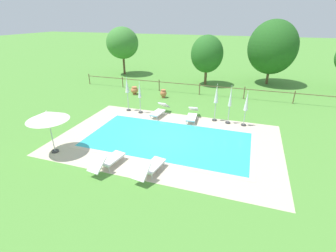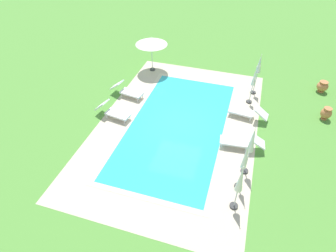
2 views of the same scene
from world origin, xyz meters
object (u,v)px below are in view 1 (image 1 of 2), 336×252
at_px(sun_lounger_north_end, 108,160).
at_px(tree_far_west, 122,43).
at_px(patio_umbrella_closed_row_mid_west, 127,88).
at_px(patio_umbrella_closed_row_mid_east, 230,100).
at_px(tree_west_mid, 207,54).
at_px(patio_umbrella_closed_row_centre, 216,97).
at_px(sun_lounger_north_mid, 150,167).
at_px(terracotta_urn_near_fence, 134,90).
at_px(sun_lounger_north_near_steps, 159,110).
at_px(patio_umbrella_open_foreground, 47,116).
at_px(patio_umbrella_closed_row_west, 246,104).
at_px(patio_umbrella_closed_row_east, 140,94).
at_px(terracotta_urn_by_tree, 163,93).
at_px(sun_lounger_north_far, 192,115).
at_px(tree_east_mid, 272,47).

bearing_deg(sun_lounger_north_end, tree_far_west, 115.64).
height_order(patio_umbrella_closed_row_mid_west, patio_umbrella_closed_row_mid_east, patio_umbrella_closed_row_mid_east).
bearing_deg(tree_west_mid, patio_umbrella_closed_row_centre, -75.59).
relative_size(sun_lounger_north_end, tree_far_west, 0.39).
bearing_deg(sun_lounger_north_mid, patio_umbrella_closed_row_mid_east, 68.60).
xyz_separation_m(patio_umbrella_closed_row_mid_west, terracotta_urn_near_fence, (-1.35, 3.84, -1.36)).
relative_size(sun_lounger_north_near_steps, sun_lounger_north_end, 1.01).
distance_m(sun_lounger_north_end, patio_umbrella_closed_row_mid_east, 8.45).
relative_size(patio_umbrella_closed_row_centre, terracotta_urn_near_fence, 3.70).
height_order(patio_umbrella_open_foreground, patio_umbrella_closed_row_west, patio_umbrella_closed_row_west).
distance_m(patio_umbrella_closed_row_mid_west, patio_umbrella_closed_row_centre, 6.31).
height_order(patio_umbrella_closed_row_east, terracotta_urn_by_tree, patio_umbrella_closed_row_east).
relative_size(sun_lounger_north_mid, tree_west_mid, 0.42).
xyz_separation_m(terracotta_urn_near_fence, tree_west_mid, (5.33, 5.38, 2.63)).
distance_m(patio_umbrella_open_foreground, terracotta_urn_by_tree, 10.74).
xyz_separation_m(patio_umbrella_closed_row_centre, patio_umbrella_closed_row_east, (-5.28, -0.26, -0.23)).
bearing_deg(tree_far_west, patio_umbrella_closed_row_mid_east, -39.39).
relative_size(sun_lounger_north_far, patio_umbrella_open_foreground, 0.91).
relative_size(sun_lounger_north_mid, sun_lounger_north_far, 0.97).
bearing_deg(sun_lounger_north_mid, patio_umbrella_closed_row_west, 61.57).
distance_m(sun_lounger_north_far, tree_west_mid, 9.86).
relative_size(patio_umbrella_open_foreground, terracotta_urn_by_tree, 3.27).
height_order(sun_lounger_north_mid, patio_umbrella_closed_row_mid_east, patio_umbrella_closed_row_mid_east).
relative_size(patio_umbrella_open_foreground, tree_far_west, 0.43).
xyz_separation_m(patio_umbrella_closed_row_mid_west, patio_umbrella_closed_row_mid_east, (7.21, -0.04, -0.15)).
relative_size(patio_umbrella_closed_row_west, patio_umbrella_closed_row_mid_west, 0.91).
distance_m(patio_umbrella_closed_row_mid_west, patio_umbrella_closed_row_east, 1.08).
xyz_separation_m(patio_umbrella_open_foreground, terracotta_urn_by_tree, (2.25, 10.37, -1.63)).
distance_m(sun_lounger_north_near_steps, sun_lounger_north_mid, 6.98).
distance_m(sun_lounger_north_end, tree_west_mid, 16.45).
bearing_deg(terracotta_urn_near_fence, tree_east_mid, 34.17).
bearing_deg(patio_umbrella_closed_row_mid_west, terracotta_urn_near_fence, 109.41).
bearing_deg(patio_umbrella_closed_row_mid_west, patio_umbrella_open_foreground, -97.31).
distance_m(sun_lounger_north_near_steps, patio_umbrella_closed_row_west, 5.80).
relative_size(sun_lounger_north_end, patio_umbrella_closed_row_centre, 0.82).
relative_size(sun_lounger_north_far, tree_far_west, 0.39).
bearing_deg(sun_lounger_north_near_steps, sun_lounger_north_mid, -73.00).
relative_size(patio_umbrella_closed_row_east, terracotta_urn_by_tree, 3.28).
height_order(sun_lounger_north_end, patio_umbrella_closed_row_mid_east, patio_umbrella_closed_row_mid_east).
height_order(patio_umbrella_closed_row_west, patio_umbrella_closed_row_mid_east, patio_umbrella_closed_row_mid_east).
bearing_deg(patio_umbrella_closed_row_mid_east, patio_umbrella_closed_row_west, -2.89).
bearing_deg(patio_umbrella_closed_row_east, patio_umbrella_closed_row_mid_east, 0.93).
bearing_deg(tree_west_mid, patio_umbrella_closed_row_mid_west, -113.31).
distance_m(sun_lounger_north_end, patio_umbrella_closed_row_west, 8.99).
bearing_deg(patio_umbrella_closed_row_centre, sun_lounger_north_near_steps, -175.55).
distance_m(sun_lounger_north_far, tree_far_west, 15.86).
height_order(sun_lounger_north_mid, patio_umbrella_open_foreground, patio_umbrella_open_foreground).
bearing_deg(sun_lounger_north_near_steps, sun_lounger_north_end, -90.04).
distance_m(patio_umbrella_open_foreground, patio_umbrella_closed_row_centre, 9.84).
height_order(sun_lounger_north_mid, patio_umbrella_closed_row_mid_west, patio_umbrella_closed_row_mid_west).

